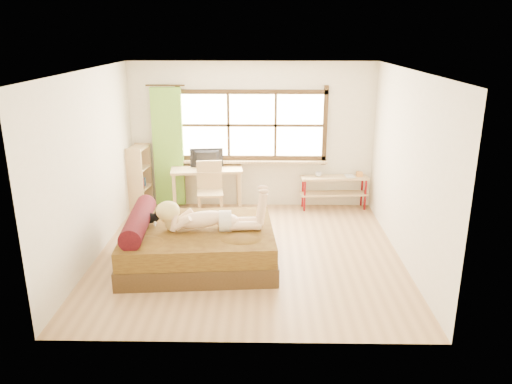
{
  "coord_description": "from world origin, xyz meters",
  "views": [
    {
      "loc": [
        0.23,
        -6.87,
        3.2
      ],
      "look_at": [
        0.11,
        0.2,
        0.92
      ],
      "focal_mm": 35.0,
      "sensor_mm": 36.0,
      "label": 1
    }
  ],
  "objects_px": {
    "pipe_shelf": "(335,185)",
    "bookshelf": "(140,178)",
    "bed": "(195,244)",
    "desk": "(207,174)",
    "chair": "(210,187)",
    "woman": "(208,208)",
    "kitten": "(149,217)"
  },
  "relations": [
    {
      "from": "woman",
      "to": "kitten",
      "type": "bearing_deg",
      "value": 165.62
    },
    {
      "from": "kitten",
      "to": "pipe_shelf",
      "type": "xyz_separation_m",
      "value": [
        2.97,
        2.27,
        -0.21
      ]
    },
    {
      "from": "kitten",
      "to": "desk",
      "type": "height_order",
      "value": "desk"
    },
    {
      "from": "desk",
      "to": "chair",
      "type": "distance_m",
      "value": 0.39
    },
    {
      "from": "chair",
      "to": "bookshelf",
      "type": "xyz_separation_m",
      "value": [
        -1.34,
        0.37,
        0.05
      ]
    },
    {
      "from": "bookshelf",
      "to": "desk",
      "type": "bearing_deg",
      "value": 5.64
    },
    {
      "from": "bed",
      "to": "kitten",
      "type": "relative_size",
      "value": 7.07
    },
    {
      "from": "pipe_shelf",
      "to": "bookshelf",
      "type": "relative_size",
      "value": 1.05
    },
    {
      "from": "pipe_shelf",
      "to": "bookshelf",
      "type": "bearing_deg",
      "value": 177.13
    },
    {
      "from": "pipe_shelf",
      "to": "bed",
      "type": "bearing_deg",
      "value": -138.68
    },
    {
      "from": "bed",
      "to": "desk",
      "type": "distance_m",
      "value": 2.29
    },
    {
      "from": "bed",
      "to": "desk",
      "type": "height_order",
      "value": "bed"
    },
    {
      "from": "desk",
      "to": "bookshelf",
      "type": "height_order",
      "value": "bookshelf"
    },
    {
      "from": "bed",
      "to": "desk",
      "type": "xyz_separation_m",
      "value": [
        -0.08,
        2.25,
        0.41
      ]
    },
    {
      "from": "woman",
      "to": "pipe_shelf",
      "type": "height_order",
      "value": "woman"
    },
    {
      "from": "desk",
      "to": "pipe_shelf",
      "type": "bearing_deg",
      "value": -3.94
    },
    {
      "from": "kitten",
      "to": "desk",
      "type": "relative_size",
      "value": 0.24
    },
    {
      "from": "woman",
      "to": "bookshelf",
      "type": "bearing_deg",
      "value": 118.89
    },
    {
      "from": "bed",
      "to": "desk",
      "type": "bearing_deg",
      "value": 87.35
    },
    {
      "from": "desk",
      "to": "chair",
      "type": "xyz_separation_m",
      "value": [
        0.09,
        -0.36,
        -0.14
      ]
    },
    {
      "from": "kitten",
      "to": "bookshelf",
      "type": "height_order",
      "value": "bookshelf"
    },
    {
      "from": "chair",
      "to": "pipe_shelf",
      "type": "bearing_deg",
      "value": 4.96
    },
    {
      "from": "kitten",
      "to": "chair",
      "type": "height_order",
      "value": "chair"
    },
    {
      "from": "kitten",
      "to": "pipe_shelf",
      "type": "bearing_deg",
      "value": 32.78
    },
    {
      "from": "bed",
      "to": "pipe_shelf",
      "type": "xyz_separation_m",
      "value": [
        2.3,
        2.37,
        0.17
      ]
    },
    {
      "from": "woman",
      "to": "pipe_shelf",
      "type": "xyz_separation_m",
      "value": [
        2.1,
        2.42,
        -0.4
      ]
    },
    {
      "from": "chair",
      "to": "woman",
      "type": "bearing_deg",
      "value": -91.24
    },
    {
      "from": "pipe_shelf",
      "to": "kitten",
      "type": "bearing_deg",
      "value": -147.16
    },
    {
      "from": "chair",
      "to": "bookshelf",
      "type": "height_order",
      "value": "bookshelf"
    },
    {
      "from": "desk",
      "to": "pipe_shelf",
      "type": "distance_m",
      "value": 2.4
    },
    {
      "from": "bed",
      "to": "bookshelf",
      "type": "height_order",
      "value": "bookshelf"
    },
    {
      "from": "woman",
      "to": "pipe_shelf",
      "type": "bearing_deg",
      "value": 44.43
    }
  ]
}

